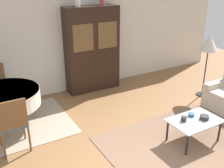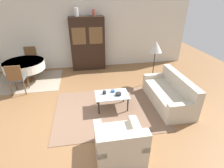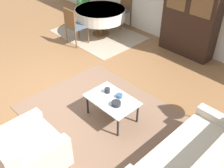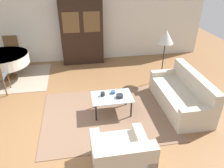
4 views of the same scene
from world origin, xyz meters
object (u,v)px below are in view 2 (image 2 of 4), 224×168
object	(u,v)px
cup	(104,92)
bowl_small	(113,91)
dining_chair_far	(31,58)
vase_tall	(77,12)
floor_lamp	(156,48)
bowl	(118,94)
vase_short	(94,13)
couch	(169,94)
coffee_table	(112,96)
dining_chair_near	(16,77)
display_cabinet	(88,44)
dining_table	(24,65)
armchair	(120,144)

from	to	relation	value
cup	bowl_small	size ratio (longest dim) A/B	0.88
dining_chair_far	vase_tall	distance (m)	2.58
vase_tall	floor_lamp	bearing A→B (deg)	-34.80
dining_chair_far	bowl	size ratio (longest dim) A/B	6.12
vase_tall	vase_short	world-z (taller)	vase_tall
couch	coffee_table	xyz separation A→B (m)	(-1.66, 0.04, 0.09)
bowl	dining_chair_near	bearing A→B (deg)	155.49
display_cabinet	bowl	xyz separation A→B (m)	(0.63, -3.07, -0.58)
dining_table	display_cabinet	bearing A→B (deg)	19.76
floor_lamp	bowl	size ratio (longest dim) A/B	9.35
dining_chair_near	vase_tall	bearing A→B (deg)	41.59
armchair	bowl_small	world-z (taller)	armchair
dining_chair_near	floor_lamp	world-z (taller)	floor_lamp
armchair	vase_short	distance (m)	5.00
vase_tall	vase_short	bearing A→B (deg)	0.00
cup	vase_tall	distance (m)	3.48
armchair	vase_tall	bearing A→B (deg)	98.39
couch	dining_table	distance (m)	4.96
dining_chair_near	cup	xyz separation A→B (m)	(2.57, -1.20, -0.09)
display_cabinet	dining_chair_near	distance (m)	2.91
coffee_table	vase_tall	world-z (taller)	vase_tall
dining_table	vase_short	bearing A→B (deg)	17.68
floor_lamp	cup	xyz separation A→B (m)	(-1.87, -1.22, -0.79)
coffee_table	dining_chair_near	size ratio (longest dim) A/B	0.92
couch	coffee_table	world-z (taller)	couch
cup	bowl	xyz separation A→B (m)	(0.36, -0.13, -0.01)
dining_table	vase_tall	xyz separation A→B (m)	(1.96, 0.82, 1.64)
armchair	vase_short	world-z (taller)	vase_short
armchair	coffee_table	size ratio (longest dim) A/B	1.02
display_cabinet	bowl_small	xyz separation A→B (m)	(0.52, -2.88, -0.59)
dining_chair_near	bowl	world-z (taller)	dining_chair_near
dining_chair_near	couch	bearing A→B (deg)	-16.54
bowl	vase_short	world-z (taller)	vase_short
dining_table	floor_lamp	xyz separation A→B (m)	(4.43, -0.90, 0.66)
dining_chair_near	coffee_table	bearing A→B (deg)	-24.75
dining_chair_far	bowl_small	xyz separation A→B (m)	(2.81, -2.97, -0.11)
bowl_small	dining_table	bearing A→B (deg)	143.80
dining_chair_far	dining_chair_near	bearing A→B (deg)	90.00
vase_short	dining_chair_far	bearing A→B (deg)	178.03
dining_table	couch	bearing A→B (deg)	-26.73
floor_lamp	bowl_small	size ratio (longest dim) A/B	13.36
display_cabinet	dining_chair_near	size ratio (longest dim) A/B	2.14
vase_tall	cup	bearing A→B (deg)	-78.29
dining_chair_near	bowl_small	world-z (taller)	dining_chair_near
armchair	couch	bearing A→B (deg)	41.38
couch	display_cabinet	xyz separation A→B (m)	(-2.13, 3.05, 0.75)
dining_table	bowl	size ratio (longest dim) A/B	8.69
bowl	dining_table	bearing A→B (deg)	142.48
couch	vase_short	bearing A→B (deg)	31.04
display_cabinet	cup	size ratio (longest dim) A/B	21.35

